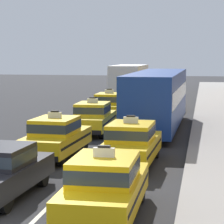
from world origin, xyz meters
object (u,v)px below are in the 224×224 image
Objects in this scene: taxi_left_fourth at (110,105)px; box_truck_left_fifth at (131,83)px; bus_right_third at (158,97)px; taxi_left_sixth at (141,88)px; taxi_left_third at (93,117)px; taxi_right_second at (131,143)px; sedan_left_nearest at (2,170)px; taxi_right_fourth at (167,99)px; taxi_left_second at (56,136)px; taxi_right_nearest at (105,186)px.

box_truck_left_fifth is (0.16, 8.46, 0.90)m from taxi_left_fourth.
taxi_left_sixth is at bearing 99.92° from bus_right_third.
taxi_left_third and taxi_left_fourth have the same top height.
taxi_right_second is at bearing -66.73° from taxi_left_third.
taxi_right_fourth reaches higher than sedan_left_nearest.
taxi_left_third is 1.01× the size of taxi_left_fourth.
taxi_right_second is at bearing -83.54° from taxi_left_sixth.
taxi_left_fourth is (-0.07, 12.37, 0.00)m from taxi_left_second.
taxi_left_sixth and taxi_right_nearest have the same top height.
sedan_left_nearest is at bearing -90.02° from box_truck_left_fifth.
taxi_left_second is 20.84m from box_truck_left_fifth.
taxi_left_sixth is (-0.14, 21.43, 0.00)m from taxi_left_third.
taxi_left_fourth and taxi_right_nearest have the same top height.
taxi_left_sixth and taxi_right_fourth have the same top height.
bus_right_third reaches higher than sedan_left_nearest.
box_truck_left_fifth is 4.64m from taxi_right_fourth.
sedan_left_nearest is at bearing -89.93° from taxi_left_sixth.
taxi_right_nearest is at bearing -79.70° from taxi_left_fourth.
taxi_left_fourth and taxi_left_sixth have the same top height.
taxi_right_nearest is at bearing -88.11° from taxi_right_second.
taxi_right_second is at bearing 56.78° from sedan_left_nearest.
taxi_right_fourth is (3.22, -10.14, 0.00)m from taxi_left_sixth.
taxi_left_sixth is at bearing 90.44° from box_truck_left_fifth.
box_truck_left_fifth is (-0.09, 14.56, 0.90)m from taxi_left_third.
box_truck_left_fifth is 1.54× the size of taxi_left_sixth.
taxi_right_second is at bearing -90.91° from bus_right_third.
sedan_left_nearest is 33.52m from taxi_left_sixth.
taxi_right_second is 0.41× the size of bus_right_third.
taxi_left_second is 1.01× the size of taxi_left_third.
taxi_left_sixth is (0.10, 15.32, 0.00)m from taxi_left_fourth.
taxi_left_fourth is at bearing 100.30° from taxi_right_nearest.
bus_right_third reaches higher than taxi_left_second.
taxi_left_second and taxi_right_second have the same top height.
taxi_right_nearest is at bearing -84.35° from taxi_left_sixth.
box_truck_left_fifth is at bearing 98.33° from taxi_right_second.
taxi_left_third is 0.99× the size of taxi_right_fourth.
taxi_left_fourth is at bearing 104.11° from taxi_right_second.
taxi_left_sixth is at bearing 96.46° from taxi_right_second.
taxi_left_third is 6.11m from taxi_left_fourth.
taxi_right_fourth is (3.32, 5.19, 0.00)m from taxi_left_fourth.
box_truck_left_fifth is at bearing 134.06° from taxi_right_fourth.
taxi_left_second is at bearing -100.47° from taxi_right_fourth.
taxi_left_third is at bearing 89.52° from sedan_left_nearest.
sedan_left_nearest is 5.83m from taxi_left_second.
taxi_right_second is (-0.20, 6.22, 0.00)m from taxi_right_nearest.
bus_right_third is (3.33, -12.51, 0.04)m from box_truck_left_fifth.
bus_right_third reaches higher than taxi_left_fourth.
taxi_left_second is at bearing 115.90° from taxi_right_nearest.
box_truck_left_fifth reaches higher than taxi_left_third.
box_truck_left_fifth is (0.08, 20.82, 0.90)m from taxi_left_second.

